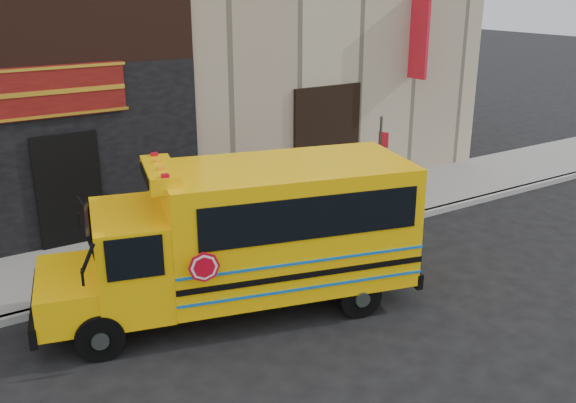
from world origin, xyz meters
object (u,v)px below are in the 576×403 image
at_px(school_bus, 251,233).
at_px(sign_pole, 380,170).
at_px(cyclist, 279,258).
at_px(bicycle, 273,279).

relative_size(school_bus, sign_pole, 2.49).
height_order(school_bus, cyclist, school_bus).
relative_size(sign_pole, cyclist, 1.51).
bearing_deg(school_bus, bicycle, -17.16).
bearing_deg(school_bus, sign_pole, 20.00).
distance_m(sign_pole, bicycle, 4.54).
distance_m(bicycle, cyclist, 0.47).
bearing_deg(bicycle, sign_pole, -53.53).
bearing_deg(sign_pole, cyclist, -155.45).
height_order(school_bus, bicycle, school_bus).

